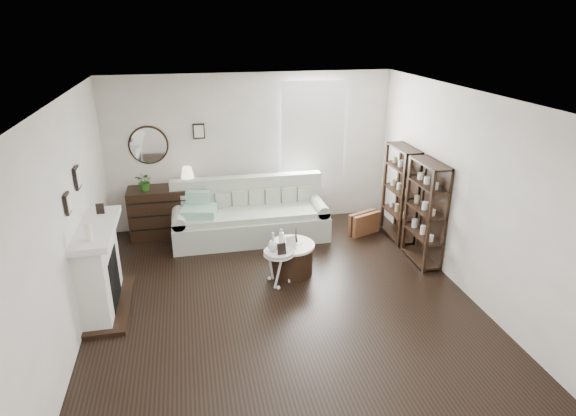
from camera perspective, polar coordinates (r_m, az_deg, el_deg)
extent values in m
plane|color=black|center=(6.62, -0.64, -10.71)|extent=(5.50, 5.50, 0.00)
plane|color=white|center=(5.66, -0.75, 13.06)|extent=(5.50, 5.50, 0.00)
plane|color=beige|center=(8.60, -4.31, 6.77)|extent=(5.00, 0.00, 5.00)
plane|color=beige|center=(3.67, 8.06, -15.23)|extent=(5.00, 0.00, 5.00)
plane|color=beige|center=(6.08, -24.48, -1.57)|extent=(0.00, 5.50, 5.50)
plane|color=beige|center=(6.92, 20.08, 1.78)|extent=(0.00, 5.50, 5.50)
cube|color=white|center=(8.73, 2.91, 8.72)|extent=(1.00, 0.02, 1.80)
cube|color=white|center=(8.67, 3.01, 8.63)|extent=(1.15, 0.02, 1.90)
cylinder|color=silver|center=(8.48, -16.21, 7.15)|extent=(0.60, 0.03, 0.60)
cube|color=black|center=(8.41, -10.52, 8.94)|extent=(0.20, 0.03, 0.26)
cube|color=white|center=(6.64, -21.50, -6.83)|extent=(0.34, 1.20, 1.10)
cube|color=black|center=(6.70, -21.07, -7.95)|extent=(0.30, 0.65, 0.70)
cube|color=white|center=(6.39, -21.75, -2.29)|extent=(0.44, 1.35, 0.08)
cube|color=black|center=(6.87, -20.23, -10.66)|extent=(0.50, 1.40, 0.05)
cylinder|color=white|center=(5.93, -22.57, -2.69)|extent=(0.08, 0.08, 0.22)
cube|color=black|center=(6.72, -21.38, -0.08)|extent=(0.10, 0.03, 0.14)
cube|color=black|center=(5.94, -24.66, 0.49)|extent=(0.03, 0.18, 0.24)
cube|color=black|center=(6.51, -23.70, 3.32)|extent=(0.03, 0.22, 0.28)
cube|color=black|center=(8.29, 13.15, 1.71)|extent=(0.30, 0.80, 1.60)
cylinder|color=tan|center=(8.17, 13.57, -0.73)|extent=(0.08, 0.08, 0.11)
cylinder|color=tan|center=(8.38, 12.86, -0.10)|extent=(0.08, 0.08, 0.11)
cylinder|color=tan|center=(8.59, 12.19, 0.51)|extent=(0.08, 0.08, 0.11)
cylinder|color=tan|center=(8.03, 13.82, 1.91)|extent=(0.08, 0.08, 0.11)
cylinder|color=tan|center=(8.25, 13.09, 2.49)|extent=(0.08, 0.08, 0.11)
cylinder|color=tan|center=(8.46, 12.40, 3.03)|extent=(0.08, 0.08, 0.11)
cylinder|color=tan|center=(7.91, 14.07, 4.64)|extent=(0.08, 0.08, 0.11)
cylinder|color=tan|center=(8.13, 13.33, 5.15)|extent=(0.08, 0.08, 0.11)
cylinder|color=tan|center=(8.35, 12.62, 5.64)|extent=(0.08, 0.08, 0.11)
cube|color=black|center=(7.54, 15.94, -0.58)|extent=(0.30, 0.80, 1.60)
cylinder|color=tan|center=(7.44, 16.45, -3.30)|extent=(0.08, 0.08, 0.11)
cylinder|color=tan|center=(7.64, 15.60, -2.53)|extent=(0.08, 0.08, 0.11)
cylinder|color=tan|center=(7.84, 14.79, -1.81)|extent=(0.08, 0.08, 0.11)
cylinder|color=tan|center=(7.29, 16.78, -0.44)|extent=(0.08, 0.08, 0.11)
cylinder|color=tan|center=(7.49, 15.90, 0.26)|extent=(0.08, 0.08, 0.11)
cylinder|color=tan|center=(7.70, 15.07, 0.92)|extent=(0.08, 0.08, 0.11)
cylinder|color=tan|center=(7.16, 17.12, 2.53)|extent=(0.08, 0.08, 0.11)
cylinder|color=tan|center=(7.36, 16.21, 3.16)|extent=(0.08, 0.08, 0.11)
cylinder|color=tan|center=(7.57, 15.36, 3.76)|extent=(0.08, 0.08, 0.11)
cube|color=#AFB8A4|center=(8.25, -4.44, -2.28)|extent=(2.61, 0.90, 0.42)
cube|color=#AFB8A4|center=(8.12, -4.46, -0.68)|extent=(2.26, 0.72, 0.10)
cube|color=#AFB8A4|center=(8.42, -4.84, 1.17)|extent=(2.61, 0.20, 0.80)
cube|color=#AFB8A4|center=(8.18, -12.70, -2.60)|extent=(0.22, 0.85, 0.52)
cube|color=#AFB8A4|center=(8.45, 3.53, -1.29)|extent=(0.22, 0.85, 0.52)
cube|color=#238359|center=(8.01, -10.52, -0.40)|extent=(0.63, 0.55, 0.14)
cube|color=brown|center=(8.54, 9.02, -1.80)|extent=(0.60, 0.39, 0.38)
cube|color=black|center=(8.56, -14.02, -0.40)|extent=(1.29, 0.54, 0.86)
cube|color=black|center=(8.37, -13.94, -2.32)|extent=(1.24, 0.01, 0.02)
cube|color=black|center=(8.28, -14.08, -0.83)|extent=(1.24, 0.01, 0.02)
cube|color=black|center=(8.20, -14.23, 0.70)|extent=(1.24, 0.01, 0.01)
imported|color=#265C1A|center=(8.34, -16.59, 3.06)|extent=(0.36, 0.34, 0.32)
cylinder|color=black|center=(7.15, 0.43, -6.12)|extent=(0.62, 0.62, 0.43)
cylinder|color=white|center=(7.04, 0.44, -4.43)|extent=(0.67, 0.67, 0.04)
cylinder|color=white|center=(6.73, -1.10, -5.19)|extent=(0.42, 0.42, 0.03)
cylinder|color=white|center=(6.75, -1.10, -5.48)|extent=(0.43, 0.43, 0.02)
cylinder|color=white|center=(6.86, -1.08, -7.15)|extent=(0.03, 0.03, 0.49)
cylinder|color=silver|center=(6.88, -0.80, -3.61)|extent=(0.07, 0.07, 0.29)
cube|color=silver|center=(6.83, 0.36, -4.18)|extent=(0.16, 0.10, 0.20)
cube|color=black|center=(6.60, -0.76, -4.87)|extent=(0.13, 0.06, 0.16)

